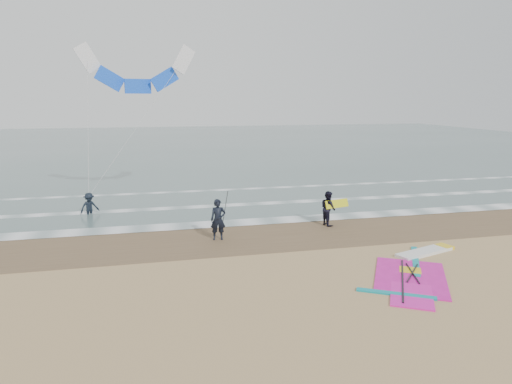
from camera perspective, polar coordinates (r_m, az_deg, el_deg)
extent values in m
plane|color=tan|center=(15.12, 5.84, -11.90)|extent=(120.00, 120.00, 0.00)
cube|color=#47605E|center=(61.56, -8.71, 5.88)|extent=(120.00, 80.00, 0.02)
cube|color=brown|center=(20.53, 0.44, -5.41)|extent=(120.00, 5.00, 0.01)
cube|color=white|center=(22.59, -0.86, -3.76)|extent=(120.00, 1.20, 0.02)
cube|color=white|center=(26.20, -2.61, -1.61)|extent=(120.00, 0.70, 0.02)
cube|color=white|center=(30.54, -4.13, 0.28)|extent=(120.00, 0.50, 0.01)
cube|color=white|center=(19.36, 20.29, -7.05)|extent=(2.69, 1.43, 0.13)
cube|color=yellow|center=(20.28, 22.47, -6.36)|extent=(0.64, 0.74, 0.14)
cube|color=#E51DA5|center=(16.74, 18.73, -10.02)|extent=(3.68, 4.06, 0.04)
cube|color=#E51DA5|center=(15.28, 18.87, -12.14)|extent=(2.03, 2.26, 0.05)
cube|color=#0C8C99|center=(18.35, 19.31, -8.12)|extent=(1.88, 3.02, 0.05)
cube|color=#0C8C99|center=(15.24, 17.08, -12.08)|extent=(2.20, 1.41, 0.05)
cube|color=yellow|center=(17.31, 18.71, -9.27)|extent=(0.95, 0.91, 0.05)
cylinder|color=black|center=(16.35, 17.85, -10.36)|extent=(1.94, 3.30, 0.06)
cylinder|color=black|center=(16.99, 18.98, -9.52)|extent=(1.29, 1.43, 0.04)
cylinder|color=black|center=(16.99, 18.98, -9.52)|extent=(0.62, 1.81, 0.04)
imported|color=black|center=(19.74, -4.76, -3.47)|extent=(0.70, 0.50, 1.79)
imported|color=black|center=(22.21, 9.00, -2.02)|extent=(0.75, 0.90, 1.68)
imported|color=black|center=(25.48, -20.14, -1.01)|extent=(1.14, 0.96, 1.52)
cylinder|color=black|center=(19.67, -3.92, -2.24)|extent=(0.17, 0.86, 1.82)
cube|color=yellow|center=(22.22, 10.07, -1.45)|extent=(1.30, 0.51, 0.39)
cube|color=white|center=(27.59, -20.33, 15.46)|extent=(1.42, 0.53, 1.70)
cube|color=blue|center=(27.42, -17.82, 13.34)|extent=(1.66, 0.60, 1.45)
cube|color=blue|center=(27.34, -14.55, 12.67)|extent=(1.46, 0.54, 0.81)
cube|color=blue|center=(27.36, -11.35, 13.66)|extent=(1.66, 0.60, 1.45)
cube|color=white|center=(27.48, -9.05, 16.04)|extent=(1.42, 0.53, 1.70)
cylinder|color=beige|center=(26.26, -20.26, 7.78)|extent=(0.14, 2.63, 7.24)
cylinder|color=beige|center=(26.06, -14.51, 8.10)|extent=(5.36, 2.63, 7.24)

